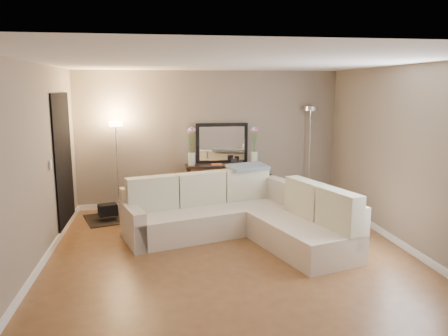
{
  "coord_description": "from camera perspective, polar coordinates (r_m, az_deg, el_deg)",
  "views": [
    {
      "loc": [
        -0.95,
        -5.53,
        2.28
      ],
      "look_at": [
        0.0,
        0.8,
        1.1
      ],
      "focal_mm": 35.0,
      "sensor_mm": 36.0,
      "label": 1
    }
  ],
  "objects": [
    {
      "name": "floor",
      "position": [
        6.06,
        1.14,
        -11.71
      ],
      "size": [
        5.0,
        5.5,
        0.01
      ],
      "primitive_type": "cube",
      "color": "brown",
      "rests_on": "ground"
    },
    {
      "name": "ceiling",
      "position": [
        5.62,
        1.24,
        13.75
      ],
      "size": [
        5.0,
        5.5,
        0.01
      ],
      "primitive_type": "cube",
      "color": "white",
      "rests_on": "ground"
    },
    {
      "name": "wall_back",
      "position": [
        8.4,
        -1.98,
        3.74
      ],
      "size": [
        5.0,
        0.02,
        2.6
      ],
      "primitive_type": "cube",
      "color": "gray",
      "rests_on": "ground"
    },
    {
      "name": "wall_front",
      "position": [
        3.09,
        9.91,
        -8.23
      ],
      "size": [
        5.0,
        0.02,
        2.6
      ],
      "primitive_type": "cube",
      "color": "gray",
      "rests_on": "ground"
    },
    {
      "name": "wall_left",
      "position": [
        5.83,
        -23.91,
        -0.14
      ],
      "size": [
        0.02,
        5.5,
        2.6
      ],
      "primitive_type": "cube",
      "color": "gray",
      "rests_on": "ground"
    },
    {
      "name": "wall_right",
      "position": [
        6.6,
        23.22,
        1.05
      ],
      "size": [
        0.02,
        5.5,
        2.6
      ],
      "primitive_type": "cube",
      "color": "gray",
      "rests_on": "ground"
    },
    {
      "name": "baseboard_back",
      "position": [
        8.62,
        -1.91,
        -4.56
      ],
      "size": [
        5.0,
        0.03,
        0.1
      ],
      "primitive_type": "cube",
      "color": "white",
      "rests_on": "ground"
    },
    {
      "name": "baseboard_left",
      "position": [
        6.16,
        -22.81,
        -11.64
      ],
      "size": [
        0.03,
        5.5,
        0.1
      ],
      "primitive_type": "cube",
      "color": "white",
      "rests_on": "ground"
    },
    {
      "name": "baseboard_right",
      "position": [
        6.88,
        22.29,
        -9.28
      ],
      "size": [
        0.03,
        5.5,
        0.1
      ],
      "primitive_type": "cube",
      "color": "white",
      "rests_on": "ground"
    },
    {
      "name": "doorway",
      "position": [
        7.49,
        -20.21,
        0.73
      ],
      "size": [
        0.02,
        1.2,
        2.2
      ],
      "primitive_type": "cube",
      "color": "black",
      "rests_on": "ground"
    },
    {
      "name": "switch_plate",
      "position": [
        6.65,
        -21.7,
        0.35
      ],
      "size": [
        0.02,
        0.08,
        0.12
      ],
      "primitive_type": "cube",
      "color": "white",
      "rests_on": "ground"
    },
    {
      "name": "sectional_sofa",
      "position": [
        6.77,
        2.21,
        -6.15
      ],
      "size": [
        3.29,
        2.71,
        0.94
      ],
      "color": "beige",
      "rests_on": "floor"
    },
    {
      "name": "throw_blanket",
      "position": [
        7.41,
        3.13,
        0.16
      ],
      "size": [
        0.77,
        0.6,
        0.09
      ],
      "primitive_type": "cube",
      "rotation": [
        0.1,
        0.0,
        0.35
      ],
      "color": "slate",
      "rests_on": "sectional_sofa"
    },
    {
      "name": "console_table",
      "position": [
        8.25,
        -0.73,
        -2.12
      ],
      "size": [
        1.4,
        0.38,
        0.86
      ],
      "color": "black",
      "rests_on": "floor"
    },
    {
      "name": "leaning_mirror",
      "position": [
        8.31,
        -0.28,
        3.22
      ],
      "size": [
        0.99,
        0.05,
        0.78
      ],
      "color": "black",
      "rests_on": "console_table"
    },
    {
      "name": "table_decor",
      "position": [
        8.15,
        -0.08,
        0.5
      ],
      "size": [
        0.59,
        0.13,
        0.14
      ],
      "color": "orange",
      "rests_on": "console_table"
    },
    {
      "name": "flower_vase_left",
      "position": [
        8.08,
        -4.26,
        2.38
      ],
      "size": [
        0.16,
        0.13,
        0.74
      ],
      "color": "silver",
      "rests_on": "console_table"
    },
    {
      "name": "flower_vase_right",
      "position": [
        8.25,
        3.98,
        2.55
      ],
      "size": [
        0.16,
        0.13,
        0.74
      ],
      "color": "silver",
      "rests_on": "console_table"
    },
    {
      "name": "floor_lamp_lit",
      "position": [
        8.1,
        -13.83,
        2.38
      ],
      "size": [
        0.3,
        0.3,
        1.68
      ],
      "color": "silver",
      "rests_on": "floor"
    },
    {
      "name": "floor_lamp_unlit",
      "position": [
        8.65,
        11.18,
        4.16
      ],
      "size": [
        0.29,
        0.29,
        1.93
      ],
      "color": "silver",
      "rests_on": "floor"
    },
    {
      "name": "charcoal_rug",
      "position": [
        8.03,
        -13.61,
        -6.3
      ],
      "size": [
        1.29,
        1.11,
        0.01
      ],
      "primitive_type": "cube",
      "rotation": [
        0.0,
        0.0,
        0.3
      ],
      "color": "black",
      "rests_on": "floor"
    },
    {
      "name": "black_bag",
      "position": [
        7.86,
        -14.94,
        -5.3
      ],
      "size": [
        0.36,
        0.3,
        0.2
      ],
      "primitive_type": "cube",
      "rotation": [
        0.0,
        0.0,
        0.3
      ],
      "color": "black",
      "rests_on": "charcoal_rug"
    }
  ]
}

